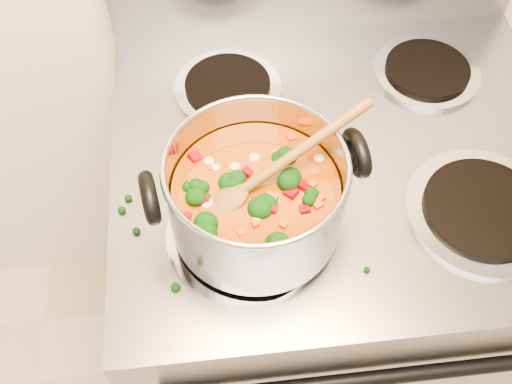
{
  "coord_description": "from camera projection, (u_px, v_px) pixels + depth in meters",
  "views": [
    {
      "loc": [
        -0.18,
        0.57,
        1.66
      ],
      "look_at": [
        -0.13,
        1.02,
        1.01
      ],
      "focal_mm": 40.0,
      "sensor_mm": 36.0,
      "label": 1
    }
  ],
  "objects": [
    {
      "name": "electric_range",
      "position": [
        320.0,
        269.0,
        1.33
      ],
      "size": [
        0.78,
        0.7,
        1.08
      ],
      "color": "gray",
      "rests_on": "ground"
    },
    {
      "name": "stockpot",
      "position": [
        256.0,
        196.0,
        0.8
      ],
      "size": [
        0.31,
        0.25,
        0.15
      ],
      "rotation": [
        0.0,
        0.0,
        0.15
      ],
      "color": "#ADADB5",
      "rests_on": "electric_range"
    },
    {
      "name": "wooden_spoon",
      "position": [
        264.0,
        175.0,
        0.77
      ],
      "size": [
        0.25,
        0.13,
        0.1
      ],
      "rotation": [
        0.0,
        0.0,
        0.41
      ],
      "color": "brown",
      "rests_on": "stockpot"
    },
    {
      "name": "cooktop_crumbs",
      "position": [
        265.0,
        188.0,
        0.9
      ],
      "size": [
        0.24,
        0.26,
        0.01
      ],
      "color": "black",
      "rests_on": "electric_range"
    }
  ]
}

